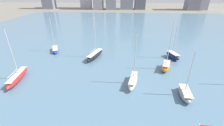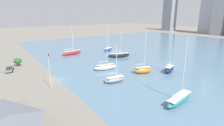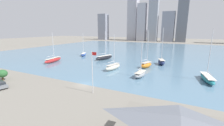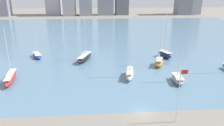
% 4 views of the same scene
% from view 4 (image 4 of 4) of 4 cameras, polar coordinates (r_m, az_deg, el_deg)
% --- Properties ---
extents(ground_plane, '(500.00, 500.00, 0.00)m').
position_cam_4_polar(ground_plane, '(42.31, 8.14, -12.59)').
color(ground_plane, gray).
extents(harbor_water, '(180.00, 140.00, 0.00)m').
position_cam_4_polar(harbor_water, '(107.82, 0.21, 6.92)').
color(harbor_water, slate).
rests_on(harbor_water, ground_plane).
extents(flag_pole, '(1.24, 0.14, 9.77)m').
position_cam_4_polar(flag_pole, '(38.17, 17.09, -7.76)').
color(flag_pole, silver).
rests_on(flag_pole, ground_plane).
extents(sailboat_cream, '(3.51, 8.31, 12.70)m').
position_cam_4_polar(sailboat_cream, '(56.86, 4.66, -2.76)').
color(sailboat_cream, beige).
rests_on(sailboat_cream, harbor_water).
extents(sailboat_gray, '(3.10, 6.69, 10.83)m').
position_cam_4_polar(sailboat_gray, '(56.23, 16.78, -4.00)').
color(sailboat_gray, gray).
rests_on(sailboat_gray, harbor_water).
extents(sailboat_blue, '(5.12, 7.49, 12.71)m').
position_cam_4_polar(sailboat_blue, '(77.94, -19.00, 1.96)').
color(sailboat_blue, '#284CA8').
rests_on(sailboat_blue, harbor_water).
extents(sailboat_orange, '(4.35, 6.58, 14.19)m').
position_cam_4_polar(sailboat_orange, '(66.75, 12.17, 0.21)').
color(sailboat_orange, orange).
rests_on(sailboat_orange, harbor_water).
extents(sailboat_red, '(3.33, 10.75, 13.46)m').
position_cam_4_polar(sailboat_red, '(59.89, -24.98, -3.46)').
color(sailboat_red, '#B72828').
rests_on(sailboat_red, harbor_water).
extents(sailboat_black, '(5.47, 10.62, 13.83)m').
position_cam_4_polar(sailboat_black, '(70.73, -7.13, 1.43)').
color(sailboat_black, black).
rests_on(sailboat_black, harbor_water).
extents(sailboat_navy, '(4.41, 6.70, 15.16)m').
position_cam_4_polar(sailboat_navy, '(75.55, 13.64, 2.23)').
color(sailboat_navy, '#19234C').
rests_on(sailboat_navy, harbor_water).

